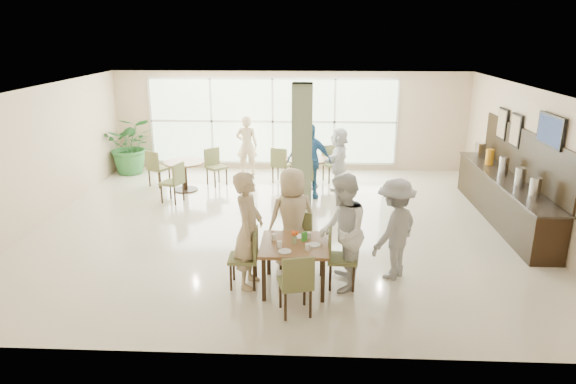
{
  "coord_description": "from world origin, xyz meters",
  "views": [
    {
      "loc": [
        0.61,
        -9.99,
        3.89
      ],
      "look_at": [
        0.2,
        -1.2,
        1.1
      ],
      "focal_mm": 32.0,
      "sensor_mm": 36.0,
      "label": 1
    }
  ],
  "objects_px": {
    "adult_b": "(339,158)",
    "teen_right": "(342,233)",
    "adult_standing": "(247,145)",
    "round_table_right": "(307,165)",
    "round_table_left": "(185,169)",
    "teen_left": "(249,230)",
    "potted_plant": "(131,145)",
    "buffet_counter": "(504,195)",
    "main_table": "(294,248)",
    "teen_far": "(292,218)",
    "adult_a": "(309,161)",
    "teen_standing": "(395,229)"
  },
  "relations": [
    {
      "from": "potted_plant",
      "to": "round_table_right",
      "type": "bearing_deg",
      "value": -12.44
    },
    {
      "from": "round_table_left",
      "to": "teen_left",
      "type": "distance_m",
      "value": 5.45
    },
    {
      "from": "main_table",
      "to": "teen_right",
      "type": "bearing_deg",
      "value": 4.09
    },
    {
      "from": "round_table_left",
      "to": "teen_left",
      "type": "height_order",
      "value": "teen_left"
    },
    {
      "from": "buffet_counter",
      "to": "teen_right",
      "type": "relative_size",
      "value": 2.55
    },
    {
      "from": "teen_far",
      "to": "teen_right",
      "type": "height_order",
      "value": "teen_right"
    },
    {
      "from": "round_table_left",
      "to": "adult_b",
      "type": "xyz_separation_m",
      "value": [
        3.86,
        0.36,
        0.23
      ]
    },
    {
      "from": "round_table_right",
      "to": "buffet_counter",
      "type": "bearing_deg",
      "value": -28.38
    },
    {
      "from": "adult_standing",
      "to": "round_table_left",
      "type": "bearing_deg",
      "value": 51.21
    },
    {
      "from": "potted_plant",
      "to": "teen_left",
      "type": "height_order",
      "value": "teen_left"
    },
    {
      "from": "adult_b",
      "to": "adult_standing",
      "type": "height_order",
      "value": "adult_standing"
    },
    {
      "from": "adult_b",
      "to": "adult_standing",
      "type": "relative_size",
      "value": 0.95
    },
    {
      "from": "main_table",
      "to": "teen_standing",
      "type": "distance_m",
      "value": 1.67
    },
    {
      "from": "teen_left",
      "to": "teen_far",
      "type": "xyz_separation_m",
      "value": [
        0.65,
        0.77,
        -0.07
      ]
    },
    {
      "from": "round_table_right",
      "to": "buffet_counter",
      "type": "relative_size",
      "value": 0.23
    },
    {
      "from": "buffet_counter",
      "to": "adult_a",
      "type": "height_order",
      "value": "buffet_counter"
    },
    {
      "from": "teen_left",
      "to": "teen_right",
      "type": "xyz_separation_m",
      "value": [
        1.44,
        -0.0,
        -0.01
      ]
    },
    {
      "from": "teen_far",
      "to": "round_table_right",
      "type": "bearing_deg",
      "value": -115.04
    },
    {
      "from": "round_table_left",
      "to": "potted_plant",
      "type": "distance_m",
      "value": 2.46
    },
    {
      "from": "adult_standing",
      "to": "teen_left",
      "type": "bearing_deg",
      "value": 99.73
    },
    {
      "from": "teen_left",
      "to": "adult_a",
      "type": "height_order",
      "value": "teen_left"
    },
    {
      "from": "teen_far",
      "to": "adult_a",
      "type": "height_order",
      "value": "adult_a"
    },
    {
      "from": "round_table_left",
      "to": "potted_plant",
      "type": "bearing_deg",
      "value": 140.34
    },
    {
      "from": "adult_a",
      "to": "adult_b",
      "type": "xyz_separation_m",
      "value": [
        0.74,
        0.76,
        -0.11
      ]
    },
    {
      "from": "teen_right",
      "to": "round_table_right",
      "type": "bearing_deg",
      "value": -172.53
    },
    {
      "from": "teen_standing",
      "to": "adult_standing",
      "type": "bearing_deg",
      "value": -113.54
    },
    {
      "from": "adult_standing",
      "to": "round_table_right",
      "type": "bearing_deg",
      "value": 149.09
    },
    {
      "from": "round_table_right",
      "to": "teen_left",
      "type": "relative_size",
      "value": 0.59
    },
    {
      "from": "buffet_counter",
      "to": "potted_plant",
      "type": "distance_m",
      "value": 9.74
    },
    {
      "from": "teen_right",
      "to": "main_table",
      "type": "bearing_deg",
      "value": -84.76
    },
    {
      "from": "main_table",
      "to": "teen_left",
      "type": "bearing_deg",
      "value": 175.52
    },
    {
      "from": "teen_far",
      "to": "adult_a",
      "type": "bearing_deg",
      "value": -116.46
    },
    {
      "from": "teen_far",
      "to": "teen_standing",
      "type": "height_order",
      "value": "teen_far"
    },
    {
      "from": "adult_b",
      "to": "teen_right",
      "type": "bearing_deg",
      "value": 11.75
    },
    {
      "from": "main_table",
      "to": "round_table_left",
      "type": "distance_m",
      "value": 5.81
    },
    {
      "from": "round_table_right",
      "to": "adult_a",
      "type": "height_order",
      "value": "adult_a"
    },
    {
      "from": "adult_b",
      "to": "buffet_counter",
      "type": "bearing_deg",
      "value": 71.52
    },
    {
      "from": "potted_plant",
      "to": "teen_right",
      "type": "xyz_separation_m",
      "value": [
        5.55,
        -6.52,
        0.12
      ]
    },
    {
      "from": "main_table",
      "to": "adult_standing",
      "type": "height_order",
      "value": "adult_standing"
    },
    {
      "from": "teen_left",
      "to": "round_table_left",
      "type": "bearing_deg",
      "value": 30.23
    },
    {
      "from": "teen_far",
      "to": "adult_standing",
      "type": "bearing_deg",
      "value": -98.18
    },
    {
      "from": "round_table_left",
      "to": "adult_a",
      "type": "height_order",
      "value": "adult_a"
    },
    {
      "from": "round_table_left",
      "to": "teen_far",
      "type": "height_order",
      "value": "teen_far"
    },
    {
      "from": "round_table_left",
      "to": "main_table",
      "type": "bearing_deg",
      "value": -59.69
    },
    {
      "from": "round_table_left",
      "to": "adult_standing",
      "type": "relative_size",
      "value": 0.61
    },
    {
      "from": "round_table_left",
      "to": "adult_b",
      "type": "height_order",
      "value": "adult_b"
    },
    {
      "from": "adult_a",
      "to": "adult_b",
      "type": "bearing_deg",
      "value": 38.89
    },
    {
      "from": "teen_left",
      "to": "adult_b",
      "type": "distance_m",
      "value": 5.56
    },
    {
      "from": "teen_left",
      "to": "adult_a",
      "type": "distance_m",
      "value": 4.64
    },
    {
      "from": "potted_plant",
      "to": "round_table_left",
      "type": "bearing_deg",
      "value": -39.66
    }
  ]
}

